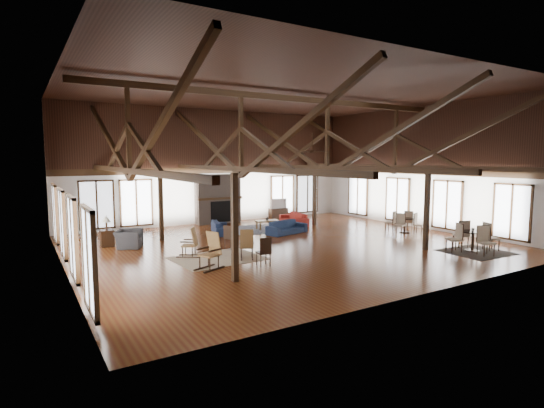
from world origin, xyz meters
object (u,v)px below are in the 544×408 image
sofa_orange (294,219)px  cafe_table_far (405,222)px  sofa_navy_left (222,227)px  coffee_table (267,221)px  armchair (129,239)px  cafe_table_near (473,237)px  sofa_navy_front (287,227)px  tv_console (278,213)px

sofa_orange → cafe_table_far: bearing=42.0°
sofa_navy_left → cafe_table_far: cafe_table_far is taller
coffee_table → cafe_table_far: size_ratio=0.66×
armchair → cafe_table_near: bearing=-98.5°
sofa_navy_front → tv_console: size_ratio=1.82×
sofa_navy_left → cafe_table_near: 10.50m
sofa_orange → cafe_table_far: size_ratio=1.12×
cafe_table_far → armchair: bearing=164.8°
sofa_orange → sofa_navy_left: bearing=-74.6°
sofa_navy_front → armchair: armchair is taller
cafe_table_far → sofa_navy_left: bearing=150.5°
sofa_navy_left → coffee_table: bearing=-74.3°
cafe_table_near → cafe_table_far: (0.96, 4.09, -0.05)m
sofa_orange → coffee_table: (-1.94, -0.51, 0.07)m
sofa_orange → coffee_table: bearing=-66.3°
sofa_navy_left → cafe_table_far: bearing=-103.5°
armchair → cafe_table_far: size_ratio=0.57×
coffee_table → tv_console: tv_console is taller
coffee_table → tv_console: bearing=60.2°
coffee_table → cafe_table_near: bearing=-53.7°
cafe_table_near → cafe_table_far: bearing=76.7°
sofa_navy_left → cafe_table_near: (6.45, -8.28, 0.24)m
cafe_table_near → tv_console: (-1.46, 11.32, -0.25)m
sofa_navy_front → cafe_table_far: bearing=-41.9°
sofa_navy_front → tv_console: sofa_navy_front is taller
sofa_navy_front → cafe_table_far: size_ratio=1.11×
sofa_orange → armchair: (-8.72, -1.49, 0.04)m
sofa_navy_front → cafe_table_near: bearing=-73.7°
coffee_table → armchair: 6.86m
cafe_table_near → cafe_table_far: cafe_table_near is taller
cafe_table_far → tv_console: 7.63m
sofa_navy_left → coffee_table: sofa_navy_left is taller
sofa_orange → armchair: 8.85m
sofa_orange → cafe_table_near: (2.10, -8.78, 0.22)m
armchair → coffee_table: bearing=-56.3°
armchair → cafe_table_near: cafe_table_near is taller
sofa_navy_left → tv_console: sofa_navy_left is taller
coffee_table → armchair: bearing=-161.5°
sofa_navy_front → armchair: 6.94m
sofa_navy_front → sofa_navy_left: (-2.54, 1.61, -0.01)m
sofa_navy_left → cafe_table_near: cafe_table_near is taller
sofa_navy_front → sofa_navy_left: bearing=133.5°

